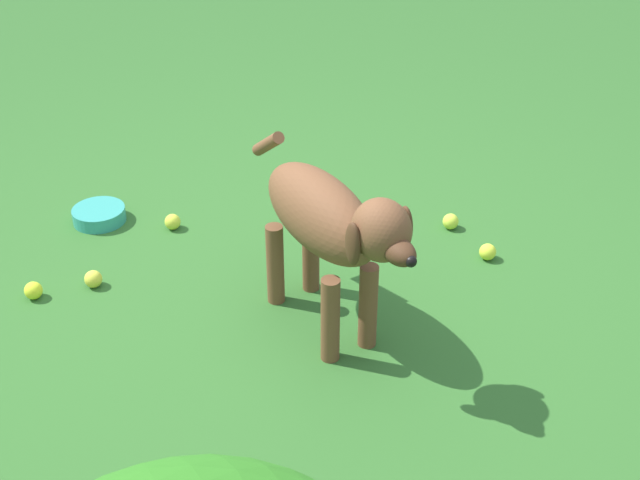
{
  "coord_description": "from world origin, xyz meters",
  "views": [
    {
      "loc": [
        2.47,
        0.49,
        1.83
      ],
      "look_at": [
        0.1,
        0.19,
        0.34
      ],
      "focal_mm": 47.57,
      "sensor_mm": 36.0,
      "label": 1
    }
  ],
  "objects_px": {
    "dog": "(329,223)",
    "tennis_ball_3": "(93,280)",
    "tennis_ball_4": "(173,222)",
    "tennis_ball_1": "(488,252)",
    "tennis_ball_0": "(33,290)",
    "tennis_ball_2": "(451,221)",
    "water_bowl": "(99,215)"
  },
  "relations": [
    {
      "from": "dog",
      "to": "tennis_ball_3",
      "type": "xyz_separation_m",
      "value": [
        -0.14,
        -0.9,
        -0.4
      ]
    },
    {
      "from": "tennis_ball_3",
      "to": "tennis_ball_4",
      "type": "xyz_separation_m",
      "value": [
        -0.45,
        0.18,
        0.0
      ]
    },
    {
      "from": "dog",
      "to": "tennis_ball_1",
      "type": "relative_size",
      "value": 12.07
    },
    {
      "from": "tennis_ball_1",
      "to": "tennis_ball_3",
      "type": "distance_m",
      "value": 1.51
    },
    {
      "from": "tennis_ball_0",
      "to": "tennis_ball_3",
      "type": "relative_size",
      "value": 1.0
    },
    {
      "from": "tennis_ball_2",
      "to": "tennis_ball_3",
      "type": "xyz_separation_m",
      "value": [
        0.6,
        -1.32,
        0.0
      ]
    },
    {
      "from": "tennis_ball_1",
      "to": "tennis_ball_4",
      "type": "height_order",
      "value": "same"
    },
    {
      "from": "tennis_ball_3",
      "to": "water_bowl",
      "type": "distance_m",
      "value": 0.49
    },
    {
      "from": "tennis_ball_3",
      "to": "water_bowl",
      "type": "relative_size",
      "value": 0.3
    },
    {
      "from": "tennis_ball_1",
      "to": "tennis_ball_3",
      "type": "bearing_deg",
      "value": -75.48
    },
    {
      "from": "tennis_ball_1",
      "to": "tennis_ball_4",
      "type": "xyz_separation_m",
      "value": [
        -0.07,
        -1.29,
        0.0
      ]
    },
    {
      "from": "tennis_ball_0",
      "to": "tennis_ball_1",
      "type": "bearing_deg",
      "value": 105.98
    },
    {
      "from": "tennis_ball_1",
      "to": "tennis_ball_2",
      "type": "height_order",
      "value": "same"
    },
    {
      "from": "dog",
      "to": "tennis_ball_1",
      "type": "xyz_separation_m",
      "value": [
        -0.52,
        0.57,
        -0.4
      ]
    },
    {
      "from": "tennis_ball_0",
      "to": "water_bowl",
      "type": "xyz_separation_m",
      "value": [
        -0.56,
        0.05,
        -0.0
      ]
    },
    {
      "from": "dog",
      "to": "water_bowl",
      "type": "xyz_separation_m",
      "value": [
        -0.61,
        -1.05,
        -0.4
      ]
    },
    {
      "from": "tennis_ball_0",
      "to": "water_bowl",
      "type": "height_order",
      "value": "tennis_ball_0"
    },
    {
      "from": "tennis_ball_2",
      "to": "water_bowl",
      "type": "height_order",
      "value": "tennis_ball_2"
    },
    {
      "from": "tennis_ball_2",
      "to": "tennis_ball_4",
      "type": "relative_size",
      "value": 1.0
    },
    {
      "from": "tennis_ball_3",
      "to": "water_bowl",
      "type": "bearing_deg",
      "value": -162.79
    },
    {
      "from": "tennis_ball_3",
      "to": "tennis_ball_4",
      "type": "relative_size",
      "value": 1.0
    },
    {
      "from": "tennis_ball_0",
      "to": "tennis_ball_4",
      "type": "distance_m",
      "value": 0.66
    },
    {
      "from": "tennis_ball_0",
      "to": "water_bowl",
      "type": "distance_m",
      "value": 0.56
    },
    {
      "from": "tennis_ball_3",
      "to": "tennis_ball_1",
      "type": "bearing_deg",
      "value": 104.52
    },
    {
      "from": "tennis_ball_0",
      "to": "tennis_ball_4",
      "type": "height_order",
      "value": "same"
    },
    {
      "from": "tennis_ball_3",
      "to": "tennis_ball_0",
      "type": "bearing_deg",
      "value": -63.65
    },
    {
      "from": "tennis_ball_0",
      "to": "tennis_ball_1",
      "type": "xyz_separation_m",
      "value": [
        -0.47,
        1.66,
        0.0
      ]
    },
    {
      "from": "tennis_ball_2",
      "to": "dog",
      "type": "bearing_deg",
      "value": -29.76
    },
    {
      "from": "tennis_ball_0",
      "to": "dog",
      "type": "bearing_deg",
      "value": 87.47
    },
    {
      "from": "tennis_ball_2",
      "to": "tennis_ball_4",
      "type": "xyz_separation_m",
      "value": [
        0.15,
        -1.14,
        0.0
      ]
    },
    {
      "from": "dog",
      "to": "tennis_ball_0",
      "type": "distance_m",
      "value": 1.16
    },
    {
      "from": "dog",
      "to": "tennis_ball_0",
      "type": "relative_size",
      "value": 12.07
    }
  ]
}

